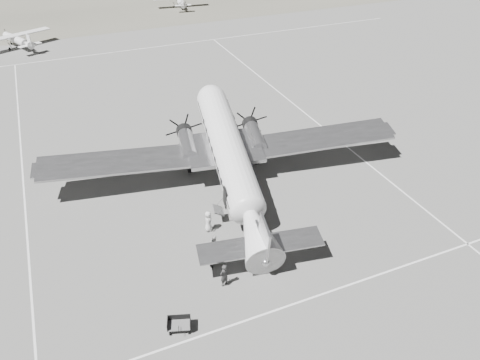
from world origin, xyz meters
The scene contains 13 objects.
ground centered at (0.00, 0.00, 0.00)m, with size 260.00×260.00×0.00m, color slate.
taxi_line_near centered at (0.00, -14.00, 0.01)m, with size 60.00×0.15×0.01m, color silver.
taxi_line_right centered at (12.00, 0.00, 0.01)m, with size 0.15×80.00×0.01m, color silver.
taxi_line_left centered at (-18.00, 10.00, 0.01)m, with size 0.15×60.00×0.01m, color silver.
taxi_line_horizon centered at (0.00, 40.00, 0.01)m, with size 90.00×0.15×0.01m, color silver.
dc3_airliner centered at (-1.47, -0.55, 3.04)m, with size 31.96×22.18×6.09m, color silver, non-canonical shape.
light_plane_left centered at (-17.20, 47.49, 1.15)m, with size 11.12×9.02×2.31m, color silver, non-canonical shape.
light_plane_right centered at (13.09, 62.20, 1.06)m, with size 10.23×8.30×2.12m, color silver, non-canonical shape.
baggage_cart_near centered at (-5.68, -8.30, 0.53)m, with size 1.89×1.33×1.07m, color #585858, non-canonical shape.
baggage_cart_far centered at (-9.90, -13.03, 0.42)m, with size 1.47×1.04×0.83m, color #585858, non-canonical shape.
ground_crew centered at (-6.09, -10.70, 0.88)m, with size 0.64×0.42×1.76m, color #2E2E2E.
ramp_agent centered at (-5.54, -7.48, 0.76)m, with size 0.74×0.58×1.52m, color #A9A9A7.
passenger centered at (-5.11, -4.96, 0.87)m, with size 0.85×0.55×1.74m, color silver.
Camera 1 is at (-13.77, -31.42, 23.16)m, focal length 35.00 mm.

